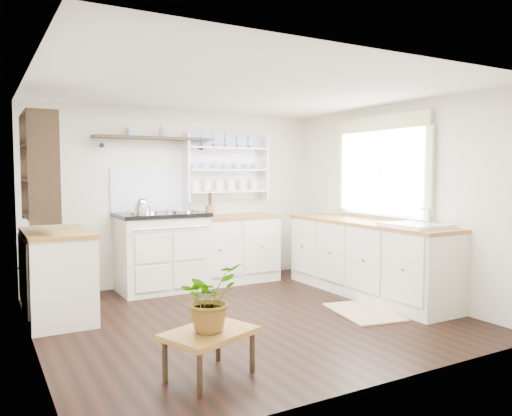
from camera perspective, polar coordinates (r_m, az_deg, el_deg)
name	(u,v)px	position (r m, az deg, el deg)	size (l,w,h in m)	color
floor	(247,317)	(5.25, -1.02, -12.33)	(4.00, 3.80, 0.01)	black
wall_back	(180,197)	(6.78, -8.67, 1.21)	(4.00, 0.02, 2.30)	beige
wall_right	(393,200)	(6.25, 15.34, 0.88)	(0.02, 3.80, 2.30)	beige
wall_left	(32,213)	(4.46, -24.26, -0.56)	(0.02, 3.80, 2.30)	beige
ceiling	(247,90)	(5.10, -1.05, 13.29)	(4.00, 3.80, 0.01)	white
window	(381,166)	(6.31, 14.12, 4.69)	(0.08, 1.55, 1.22)	white
aga_cooker	(162,251)	(6.41, -10.73, -4.83)	(1.10, 0.76, 1.01)	beige
back_cabinets	(230,248)	(6.81, -2.97, -4.57)	(1.27, 0.63, 0.90)	silver
right_cabinets	(367,257)	(6.19, 12.58, -5.53)	(0.62, 2.43, 0.90)	silver
belfast_sink	(415,236)	(5.61, 17.76, -3.10)	(0.55, 0.60, 0.45)	white
left_cabinets	(57,274)	(5.48, -21.75, -6.98)	(0.62, 1.13, 0.90)	silver
plate_rack	(225,167)	(6.99, -3.60, 4.66)	(1.20, 0.22, 0.90)	white
high_shelf	(153,139)	(6.54, -11.67, 7.73)	(1.50, 0.29, 0.16)	black
left_shelving	(39,166)	(5.36, -23.54, 4.45)	(0.28, 0.80, 1.05)	black
kettle	(142,209)	(6.15, -12.92, -0.07)	(0.20, 0.20, 0.24)	silver
utensil_crock	(210,210)	(6.71, -5.31, -0.26)	(0.12, 0.12, 0.14)	brown
center_table	(210,337)	(3.73, -5.33, -14.43)	(0.76, 0.65, 0.35)	brown
potted_plant	(209,298)	(3.65, -5.36, -10.17)	(0.43, 0.38, 0.48)	#3F7233
floor_rug	(363,312)	(5.51, 12.17, -11.55)	(0.55, 0.85, 0.02)	#9D7B5B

